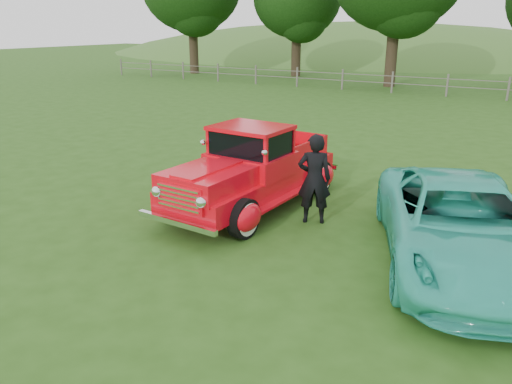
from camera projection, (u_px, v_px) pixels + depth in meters
The scene contains 6 objects.
ground at pixel (220, 241), 9.16m from camera, with size 140.00×140.00×0.00m, color #274D14.
distant_hills at pixel (464, 95), 61.29m from camera, with size 116.00×60.00×18.00m.
fence_line at pixel (447, 85), 26.99m from camera, with size 48.00×0.12×1.20m.
red_pickup at pixel (253, 171), 10.67m from camera, with size 2.46×5.08×1.78m.
teal_sedan at pixel (460, 224), 8.05m from camera, with size 2.34×5.07×1.41m, color #2FBEA6.
man at pixel (314, 179), 9.75m from camera, with size 0.66×0.43×1.80m, color black.
Camera 1 is at (4.77, -6.92, 3.79)m, focal length 35.00 mm.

